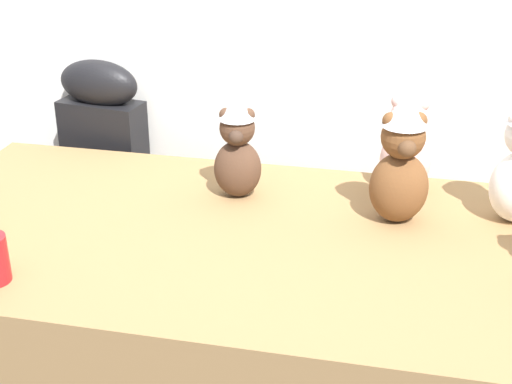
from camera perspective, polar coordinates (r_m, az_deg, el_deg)
display_table at (r=2.03m, az=0.00°, el=-12.16°), size 1.84×0.90×0.71m
instrument_case at (r=2.62m, az=-11.31°, el=-0.12°), size 0.29×0.16×0.96m
teddy_bear_cocoa at (r=1.99m, az=-1.45°, el=3.39°), size 0.15×0.13×0.29m
teddy_bear_chestnut at (r=1.88m, az=11.16°, el=2.26°), size 0.18×0.16×0.33m
teddy_bear_blush at (r=2.07m, az=11.56°, el=3.43°), size 0.16×0.14×0.28m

